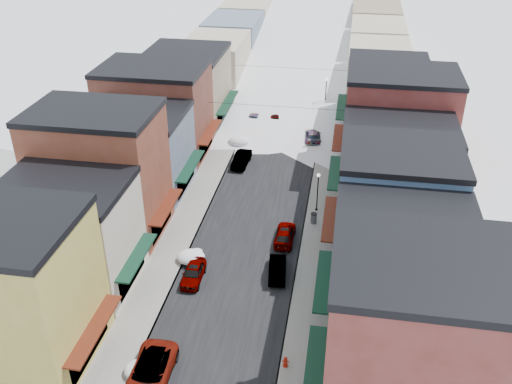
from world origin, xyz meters
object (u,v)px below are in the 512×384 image
(fire_hydrant, at_px, (285,362))
(trash_can, at_px, (314,218))
(car_green_sedan, at_px, (277,268))
(car_silver_sedan, at_px, (193,273))
(streetlamp_near, at_px, (318,187))
(car_white_suv, at_px, (150,373))
(car_dark_hatch, at_px, (241,159))

(fire_hydrant, xyz_separation_m, trash_can, (0.49, 18.99, 0.17))
(car_green_sedan, bearing_deg, fire_hydrant, 94.35)
(car_silver_sedan, distance_m, streetlamp_near, 16.21)
(fire_hydrant, height_order, streetlamp_near, streetlamp_near)
(car_silver_sedan, bearing_deg, fire_hydrant, -44.52)
(car_green_sedan, bearing_deg, car_silver_sedan, 8.11)
(car_white_suv, bearing_deg, trash_can, 65.31)
(car_silver_sedan, relative_size, car_dark_hatch, 0.91)
(fire_hydrant, relative_size, streetlamp_near, 0.20)
(streetlamp_near, bearing_deg, fire_hydrant, -91.59)
(trash_can, bearing_deg, car_silver_sedan, -132.19)
(car_silver_sedan, relative_size, streetlamp_near, 0.97)
(car_silver_sedan, height_order, car_green_sedan, car_silver_sedan)
(car_silver_sedan, xyz_separation_m, car_dark_hatch, (0.00, 21.93, 0.05))
(car_green_sedan, height_order, trash_can, car_green_sedan)
(car_green_sedan, bearing_deg, car_white_suv, 55.60)
(car_silver_sedan, relative_size, fire_hydrant, 4.88)
(car_dark_hatch, distance_m, car_green_sedan, 21.31)
(car_dark_hatch, distance_m, fire_hydrant, 31.78)
(car_green_sedan, distance_m, streetlamp_near, 11.60)
(car_white_suv, relative_size, car_dark_hatch, 1.31)
(car_white_suv, height_order, car_dark_hatch, car_white_suv)
(car_dark_hatch, height_order, streetlamp_near, streetlamp_near)
(fire_hydrant, height_order, trash_can, trash_can)
(car_dark_hatch, relative_size, fire_hydrant, 5.39)
(car_green_sedan, bearing_deg, car_dark_hatch, -77.21)
(fire_hydrant, bearing_deg, trash_can, 88.53)
(car_white_suv, xyz_separation_m, fire_hydrant, (8.97, 2.79, -0.29))
(car_silver_sedan, relative_size, car_green_sedan, 0.97)
(car_white_suv, distance_m, car_green_sedan, 14.90)
(trash_can, relative_size, streetlamp_near, 0.26)
(trash_can, bearing_deg, car_dark_hatch, 129.41)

